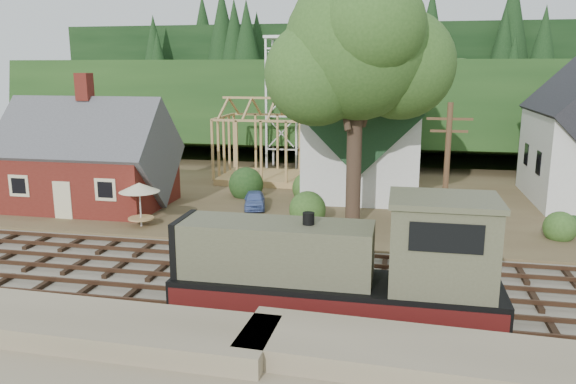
% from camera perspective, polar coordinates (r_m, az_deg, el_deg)
% --- Properties ---
extents(ground, '(140.00, 140.00, 0.00)m').
position_cam_1_polar(ground, '(25.68, 0.04, -9.55)').
color(ground, '#384C1E').
rests_on(ground, ground).
extents(railroad_bed, '(64.00, 11.00, 0.16)m').
position_cam_1_polar(railroad_bed, '(25.65, 0.04, -9.39)').
color(railroad_bed, '#726B5B').
rests_on(railroad_bed, ground).
extents(village_flat, '(64.00, 26.00, 0.30)m').
position_cam_1_polar(village_flat, '(42.66, 4.81, -0.37)').
color(village_flat, brown).
rests_on(village_flat, ground).
extents(hillside, '(70.00, 28.96, 12.74)m').
position_cam_1_polar(hillside, '(66.20, 7.24, 4.07)').
color(hillside, '#1E3F19').
rests_on(hillside, ground).
extents(ridge, '(80.00, 20.00, 12.00)m').
position_cam_1_polar(ridge, '(82.03, 8.08, 5.67)').
color(ridge, black).
rests_on(ridge, ground).
extents(depot, '(10.80, 7.41, 9.00)m').
position_cam_1_polar(depot, '(40.59, -19.44, 2.70)').
color(depot, '#5A1B14').
rests_on(depot, village_flat).
extents(church, '(8.40, 15.17, 13.00)m').
position_cam_1_polar(church, '(43.32, 7.83, 6.50)').
color(church, silver).
rests_on(church, village_flat).
extents(timber_frame, '(8.20, 6.20, 6.99)m').
position_cam_1_polar(timber_frame, '(47.00, -1.86, 4.73)').
color(timber_frame, tan).
rests_on(timber_frame, village_flat).
extents(lattice_tower, '(3.20, 3.20, 12.12)m').
position_cam_1_polar(lattice_tower, '(52.42, -0.37, 12.96)').
color(lattice_tower, silver).
rests_on(lattice_tower, village_flat).
extents(big_tree, '(10.90, 8.40, 14.70)m').
position_cam_1_polar(big_tree, '(33.50, 7.29, 13.41)').
color(big_tree, '#38281E').
rests_on(big_tree, village_flat).
extents(telegraph_pole_near, '(2.20, 0.28, 8.00)m').
position_cam_1_polar(telegraph_pole_near, '(29.12, 15.76, 1.36)').
color(telegraph_pole_near, '#4C331E').
rests_on(telegraph_pole_near, ground).
extents(locomotive, '(12.40, 3.10, 4.95)m').
position_cam_1_polar(locomotive, '(21.73, 6.03, -7.66)').
color(locomotive, black).
rests_on(locomotive, railroad_bed).
extents(car_blue, '(2.15, 3.63, 1.16)m').
position_cam_1_polar(car_blue, '(38.09, -3.41, -0.80)').
color(car_blue, '#5772BB').
rests_on(car_blue, village_flat).
extents(car_green, '(3.97, 1.67, 1.28)m').
position_cam_1_polar(car_green, '(42.64, -26.65, -0.60)').
color(car_green, gray).
rests_on(car_green, village_flat).
extents(patio_set, '(2.40, 2.40, 2.67)m').
position_cam_1_polar(patio_set, '(34.49, -14.87, 0.27)').
color(patio_set, silver).
rests_on(patio_set, village_flat).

